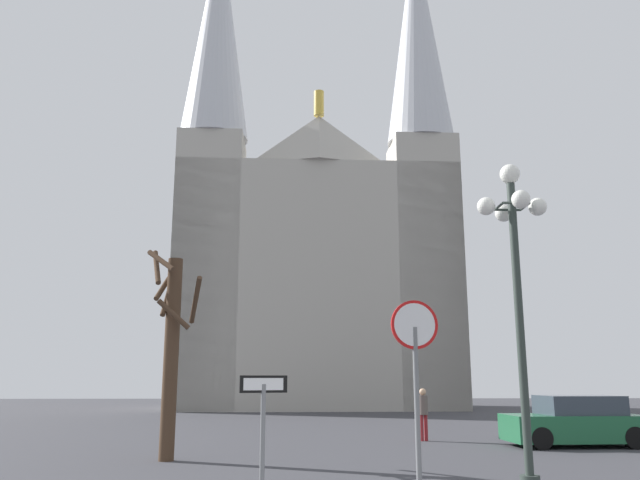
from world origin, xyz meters
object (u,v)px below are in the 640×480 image
Objects in this scene: street_lamp at (516,266)px; parked_car_near_green at (575,422)px; stop_sign at (416,366)px; one_way_arrow_sign at (263,429)px; pedestrian_walking at (423,409)px; cathedral at (317,241)px; bare_tree at (171,347)px.

parked_car_near_green is at bearing 61.32° from street_lamp.
stop_sign is 1.54× the size of one_way_arrow_sign.
stop_sign is 12.37m from parked_car_near_green.
pedestrian_walking is (4.67, 12.58, -0.31)m from one_way_arrow_sign.
pedestrian_walking is (2.85, -22.45, -10.54)m from cathedral.
bare_tree is at bearing -165.58° from parked_car_near_green.
one_way_arrow_sign is 1.22× the size of pedestrian_walking.
cathedral is 6.73× the size of bare_tree.
bare_tree is at bearing -146.65° from pedestrian_walking.
stop_sign reaches higher than pedestrian_walking.
cathedral is at bearing 90.66° from stop_sign.
stop_sign is 0.77× the size of parked_car_near_green.
stop_sign reaches higher than one_way_arrow_sign.
parked_car_near_green is (7.13, -24.34, -10.85)m from cathedral.
cathedral reaches higher than bare_tree.
parked_car_near_green is (4.26, 7.78, -3.45)m from street_lamp.
cathedral is at bearing 95.11° from street_lamp.
stop_sign is 8.84m from bare_tree.
stop_sign is 12.46m from pedestrian_walking.
bare_tree is at bearing 147.53° from street_lamp.
bare_tree is (-5.01, 7.25, 0.62)m from stop_sign.
bare_tree reaches higher than stop_sign.
pedestrian_walking is at bearing 33.35° from bare_tree.
one_way_arrow_sign is (-2.22, -0.42, -0.86)m from stop_sign.
cathedral is at bearing 80.43° from bare_tree.
cathedral reaches higher than one_way_arrow_sign.
parked_car_near_green is at bearing -73.68° from cathedral.
cathedral is 27.59m from parked_car_near_green.
cathedral is 17.66× the size of one_way_arrow_sign.
pedestrian_walking is at bearing 78.61° from stop_sign.
one_way_arrow_sign is at bearing -148.21° from street_lamp.
one_way_arrow_sign is 0.50× the size of parked_car_near_green.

